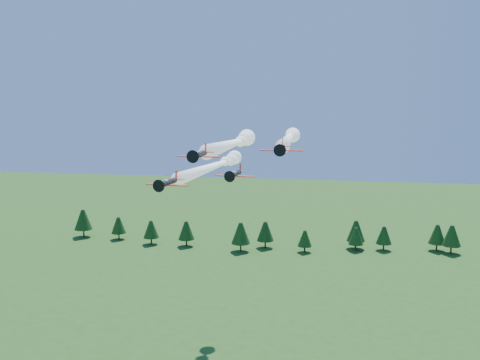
% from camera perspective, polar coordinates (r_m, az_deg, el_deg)
% --- Properties ---
extents(plane_lead, '(7.09, 42.11, 3.70)m').
position_cam_1_polar(plane_lead, '(107.67, -0.67, 3.95)').
color(plane_lead, black).
rests_on(plane_lead, ground).
extents(plane_left, '(10.06, 50.13, 3.70)m').
position_cam_1_polar(plane_left, '(125.25, -2.62, 1.55)').
color(plane_left, black).
rests_on(plane_left, ground).
extents(plane_right, '(7.57, 47.48, 3.70)m').
position_cam_1_polar(plane_right, '(118.62, 5.22, 4.48)').
color(plane_right, black).
rests_on(plane_right, ground).
extents(plane_slot, '(7.79, 8.46, 2.73)m').
position_cam_1_polar(plane_slot, '(105.14, -0.51, 0.66)').
color(plane_slot, black).
rests_on(plane_slot, ground).
extents(treeline, '(175.43, 21.86, 11.73)m').
position_cam_1_polar(treeline, '(210.20, 5.63, -5.55)').
color(treeline, '#382314').
rests_on(treeline, ground).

